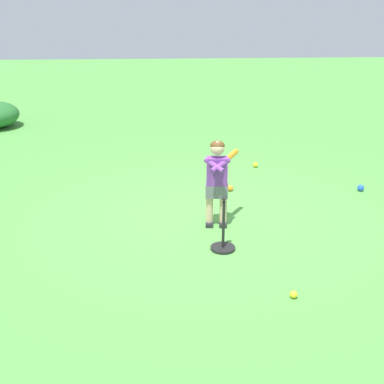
# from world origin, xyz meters

# --- Properties ---
(ground_plane) EXTENTS (40.00, 40.00, 0.00)m
(ground_plane) POSITION_xyz_m (0.00, 0.00, 0.00)
(ground_plane) COLOR #519942
(child_batter) EXTENTS (0.55, 0.46, 1.08)m
(child_batter) POSITION_xyz_m (-0.29, -0.12, 0.65)
(child_batter) COLOR #232328
(child_batter) RESTS_ON ground
(play_ball_midfield) EXTENTS (0.09, 0.09, 0.09)m
(play_ball_midfield) POSITION_xyz_m (0.91, -0.45, 0.04)
(play_ball_midfield) COLOR orange
(play_ball_midfield) RESTS_ON ground
(play_ball_center_lawn) EXTENTS (0.09, 0.09, 0.09)m
(play_ball_center_lawn) POSITION_xyz_m (2.02, -1.04, 0.04)
(play_ball_center_lawn) COLOR yellow
(play_ball_center_lawn) RESTS_ON ground
(play_ball_by_bucket) EXTENTS (0.10, 0.10, 0.10)m
(play_ball_by_bucket) POSITION_xyz_m (0.78, -2.37, 0.05)
(play_ball_by_bucket) COLOR blue
(play_ball_by_bucket) RESTS_ON ground
(play_ball_behind_batter) EXTENTS (0.07, 0.07, 0.07)m
(play_ball_behind_batter) POSITION_xyz_m (-1.98, -0.65, 0.04)
(play_ball_behind_batter) COLOR yellow
(play_ball_behind_batter) RESTS_ON ground
(batting_tee) EXTENTS (0.28, 0.28, 0.62)m
(batting_tee) POSITION_xyz_m (-0.94, -0.11, 0.10)
(batting_tee) COLOR black
(batting_tee) RESTS_ON ground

